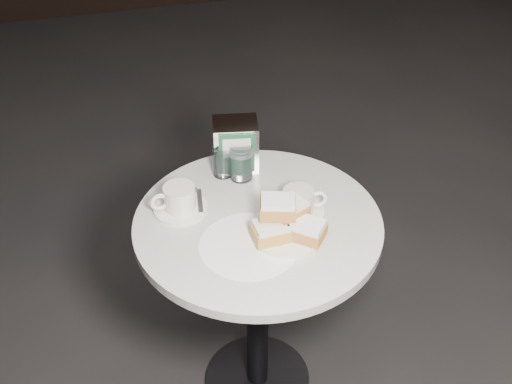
% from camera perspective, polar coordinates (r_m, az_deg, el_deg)
% --- Properties ---
extents(ground, '(7.00, 7.00, 0.00)m').
position_cam_1_polar(ground, '(2.35, 0.13, -16.51)').
color(ground, black).
rests_on(ground, ground).
extents(cafe_table, '(0.70, 0.70, 0.74)m').
position_cam_1_polar(cafe_table, '(1.93, 0.16, -7.01)').
color(cafe_table, black).
rests_on(cafe_table, ground).
extents(sugar_spill, '(0.32, 0.32, 0.00)m').
position_cam_1_polar(sugar_spill, '(1.72, -0.63, -4.74)').
color(sugar_spill, white).
rests_on(sugar_spill, cafe_table).
extents(beignet_plate, '(0.23, 0.23, 0.12)m').
position_cam_1_polar(beignet_plate, '(1.72, 2.71, -2.81)').
color(beignet_plate, silver).
rests_on(beignet_plate, cafe_table).
extents(coffee_cup_left, '(0.17, 0.17, 0.08)m').
position_cam_1_polar(coffee_cup_left, '(1.82, -6.84, -0.73)').
color(coffee_cup_left, white).
rests_on(coffee_cup_left, cafe_table).
extents(coffee_cup_right, '(0.17, 0.17, 0.08)m').
position_cam_1_polar(coffee_cup_right, '(1.80, 3.81, -1.02)').
color(coffee_cup_right, white).
rests_on(coffee_cup_right, cafe_table).
extents(water_glass_left, '(0.08, 0.08, 0.10)m').
position_cam_1_polar(water_glass_left, '(1.94, -2.97, 2.77)').
color(water_glass_left, white).
rests_on(water_glass_left, cafe_table).
extents(water_glass_right, '(0.08, 0.08, 0.11)m').
position_cam_1_polar(water_glass_right, '(1.92, -1.33, 2.64)').
color(water_glass_right, white).
rests_on(water_glass_right, cafe_table).
extents(napkin_dispenser, '(0.15, 0.13, 0.16)m').
position_cam_1_polar(napkin_dispenser, '(1.96, -1.82, 4.23)').
color(napkin_dispenser, white).
rests_on(napkin_dispenser, cafe_table).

